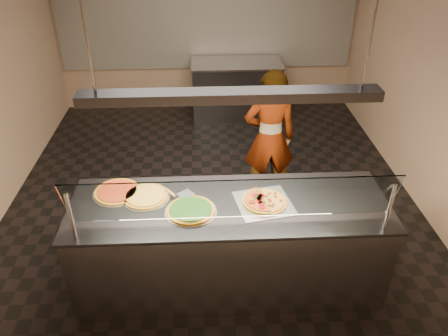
{
  "coord_description": "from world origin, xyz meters",
  "views": [
    {
      "loc": [
        -0.09,
        -4.36,
        3.23
      ],
      "look_at": [
        0.09,
        -0.82,
        1.02
      ],
      "focal_mm": 35.0,
      "sensor_mm": 36.0,
      "label": 1
    }
  ],
  "objects_px": {
    "half_pizza_pepperoni": "(254,200)",
    "half_pizza_sausage": "(275,200)",
    "pizza_tomato": "(117,191)",
    "prep_table": "(236,89)",
    "worker": "(269,138)",
    "sneeze_guard": "(232,200)",
    "perforated_tray": "(264,203)",
    "heat_lamp_housing": "(230,96)",
    "pizza_spatula": "(177,193)",
    "pizza_spinach": "(191,210)",
    "serving_counter": "(229,244)",
    "pizza_cheese": "(146,196)"
  },
  "relations": [
    {
      "from": "half_pizza_sausage",
      "to": "pizza_spatula",
      "type": "bearing_deg",
      "value": 169.54
    },
    {
      "from": "sneeze_guard",
      "to": "heat_lamp_housing",
      "type": "height_order",
      "value": "heat_lamp_housing"
    },
    {
      "from": "half_pizza_sausage",
      "to": "serving_counter",
      "type": "bearing_deg",
      "value": 179.75
    },
    {
      "from": "serving_counter",
      "to": "pizza_cheese",
      "type": "distance_m",
      "value": 0.9
    },
    {
      "from": "half_pizza_pepperoni",
      "to": "perforated_tray",
      "type": "bearing_deg",
      "value": 0.41
    },
    {
      "from": "perforated_tray",
      "to": "pizza_tomato",
      "type": "xyz_separation_m",
      "value": [
        -1.32,
        0.23,
        0.01
      ]
    },
    {
      "from": "pizza_spinach",
      "to": "heat_lamp_housing",
      "type": "height_order",
      "value": "heat_lamp_housing"
    },
    {
      "from": "prep_table",
      "to": "worker",
      "type": "bearing_deg",
      "value": -85.24
    },
    {
      "from": "perforated_tray",
      "to": "pizza_tomato",
      "type": "distance_m",
      "value": 1.34
    },
    {
      "from": "perforated_tray",
      "to": "pizza_cheese",
      "type": "height_order",
      "value": "pizza_cheese"
    },
    {
      "from": "prep_table",
      "to": "serving_counter",
      "type": "bearing_deg",
      "value": -95.24
    },
    {
      "from": "perforated_tray",
      "to": "half_pizza_sausage",
      "type": "height_order",
      "value": "half_pizza_sausage"
    },
    {
      "from": "perforated_tray",
      "to": "pizza_spatula",
      "type": "xyz_separation_m",
      "value": [
        -0.77,
        0.16,
        0.02
      ]
    },
    {
      "from": "pizza_spinach",
      "to": "pizza_cheese",
      "type": "xyz_separation_m",
      "value": [
        -0.41,
        0.23,
        -0.0
      ]
    },
    {
      "from": "pizza_cheese",
      "to": "pizza_tomato",
      "type": "relative_size",
      "value": 0.99
    },
    {
      "from": "pizza_cheese",
      "to": "heat_lamp_housing",
      "type": "distance_m",
      "value": 1.26
    },
    {
      "from": "pizza_tomato",
      "to": "pizza_spatula",
      "type": "xyz_separation_m",
      "value": [
        0.54,
        -0.07,
        0.01
      ]
    },
    {
      "from": "sneeze_guard",
      "to": "half_pizza_pepperoni",
      "type": "bearing_deg",
      "value": 57.97
    },
    {
      "from": "half_pizza_pepperoni",
      "to": "half_pizza_sausage",
      "type": "relative_size",
      "value": 1.0
    },
    {
      "from": "worker",
      "to": "heat_lamp_housing",
      "type": "xyz_separation_m",
      "value": [
        -0.55,
        -1.39,
        1.12
      ]
    },
    {
      "from": "half_pizza_pepperoni",
      "to": "worker",
      "type": "distance_m",
      "value": 1.44
    },
    {
      "from": "sneeze_guard",
      "to": "perforated_tray",
      "type": "height_order",
      "value": "sneeze_guard"
    },
    {
      "from": "perforated_tray",
      "to": "sneeze_guard",
      "type": "bearing_deg",
      "value": -131.8
    },
    {
      "from": "prep_table",
      "to": "heat_lamp_housing",
      "type": "distance_m",
      "value": 4.12
    },
    {
      "from": "sneeze_guard",
      "to": "pizza_cheese",
      "type": "bearing_deg",
      "value": 146.75
    },
    {
      "from": "half_pizza_pepperoni",
      "to": "pizza_tomato",
      "type": "distance_m",
      "value": 1.25
    },
    {
      "from": "perforated_tray",
      "to": "pizza_tomato",
      "type": "height_order",
      "value": "pizza_tomato"
    },
    {
      "from": "perforated_tray",
      "to": "heat_lamp_housing",
      "type": "height_order",
      "value": "heat_lamp_housing"
    },
    {
      "from": "serving_counter",
      "to": "worker",
      "type": "distance_m",
      "value": 1.54
    },
    {
      "from": "pizza_spinach",
      "to": "pizza_tomato",
      "type": "distance_m",
      "value": 0.74
    },
    {
      "from": "perforated_tray",
      "to": "heat_lamp_housing",
      "type": "distance_m",
      "value": 1.06
    },
    {
      "from": "pizza_cheese",
      "to": "worker",
      "type": "relative_size",
      "value": 0.26
    },
    {
      "from": "pizza_cheese",
      "to": "pizza_spatula",
      "type": "relative_size",
      "value": 1.57
    },
    {
      "from": "half_pizza_sausage",
      "to": "prep_table",
      "type": "relative_size",
      "value": 0.28
    },
    {
      "from": "heat_lamp_housing",
      "to": "serving_counter",
      "type": "bearing_deg",
      "value": 0.0
    },
    {
      "from": "sneeze_guard",
      "to": "pizza_tomato",
      "type": "height_order",
      "value": "sneeze_guard"
    },
    {
      "from": "worker",
      "to": "prep_table",
      "type": "bearing_deg",
      "value": -86.08
    },
    {
      "from": "sneeze_guard",
      "to": "pizza_spatula",
      "type": "distance_m",
      "value": 0.74
    },
    {
      "from": "sneeze_guard",
      "to": "worker",
      "type": "height_order",
      "value": "worker"
    },
    {
      "from": "serving_counter",
      "to": "half_pizza_sausage",
      "type": "bearing_deg",
      "value": -0.25
    },
    {
      "from": "pizza_tomato",
      "to": "worker",
      "type": "distance_m",
      "value": 1.96
    },
    {
      "from": "sneeze_guard",
      "to": "pizza_cheese",
      "type": "xyz_separation_m",
      "value": [
        -0.75,
        0.49,
        -0.28
      ]
    },
    {
      "from": "perforated_tray",
      "to": "pizza_cheese",
      "type": "relative_size",
      "value": 1.27
    },
    {
      "from": "half_pizza_pepperoni",
      "to": "heat_lamp_housing",
      "type": "xyz_separation_m",
      "value": [
        -0.21,
        0.0,
        0.99
      ]
    },
    {
      "from": "half_pizza_pepperoni",
      "to": "heat_lamp_housing",
      "type": "bearing_deg",
      "value": 179.28
    },
    {
      "from": "pizza_tomato",
      "to": "prep_table",
      "type": "distance_m",
      "value": 3.88
    },
    {
      "from": "pizza_spatula",
      "to": "pizza_spinach",
      "type": "bearing_deg",
      "value": -62.0
    },
    {
      "from": "pizza_cheese",
      "to": "worker",
      "type": "xyz_separation_m",
      "value": [
        1.3,
        1.25,
        -0.11
      ]
    },
    {
      "from": "sneeze_guard",
      "to": "serving_counter",
      "type": "bearing_deg",
      "value": 90.0
    },
    {
      "from": "perforated_tray",
      "to": "heat_lamp_housing",
      "type": "bearing_deg",
      "value": 179.62
    }
  ]
}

